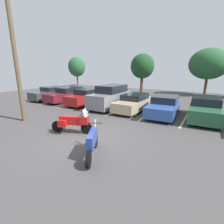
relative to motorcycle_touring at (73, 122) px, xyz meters
name	(u,v)px	position (x,y,z in m)	size (l,w,h in m)	color
ground	(85,138)	(0.92, -0.09, -0.69)	(44.00, 44.00, 0.10)	#423F3F
motorcycle_touring	(73,122)	(0.00, 0.00, 0.00)	(2.21, 1.17, 1.36)	black
motorcycle_second	(92,142)	(2.40, -1.40, -0.05)	(1.16, 2.04, 1.27)	black
parking_stripes	(120,109)	(-0.37, 6.08, -0.63)	(21.03, 4.70, 0.01)	#EAE066
car_charcoal	(52,93)	(-9.52, 6.45, 0.07)	(2.14, 5.00, 1.45)	#38383D
car_maroon	(67,94)	(-7.06, 6.42, 0.11)	(2.22, 4.81, 1.50)	maroon
car_red	(87,97)	(-4.29, 6.43, 0.10)	(1.81, 4.90, 1.51)	maroon
car_grey	(110,97)	(-1.49, 6.23, 0.35)	(1.92, 4.66, 2.01)	slate
car_tan	(134,102)	(0.79, 6.38, 0.05)	(1.85, 4.77, 1.39)	tan
car_blue	(164,106)	(3.31, 6.23, 0.07)	(2.15, 4.81, 1.44)	#2D519E
car_green	(205,109)	(5.98, 6.47, 0.12)	(2.09, 4.61, 1.55)	#235638
utility_pole	(14,48)	(-4.43, -0.11, 3.98)	(1.19, 1.50, 8.89)	brown
tree_left	(142,66)	(-2.45, 16.35, 3.14)	(3.26, 3.26, 5.49)	#4C3823
tree_center_right	(209,64)	(5.50, 18.81, 3.40)	(4.76, 4.76, 5.99)	#4C3823
tree_right	(77,67)	(-18.87, 20.81, 3.22)	(3.58, 3.58, 5.89)	#4C3823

